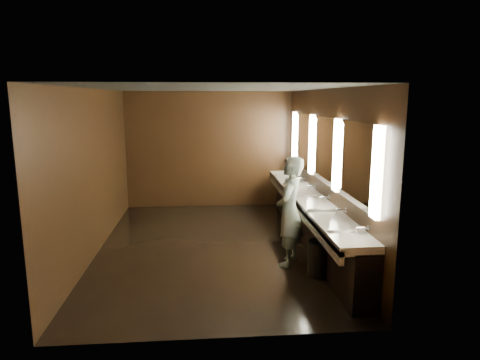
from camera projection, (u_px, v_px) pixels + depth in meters
name	position (u px, v px, depth m)	size (l,w,h in m)	color
floor	(213.00, 247.00, 7.72)	(6.00, 6.00, 0.00)	black
ceiling	(211.00, 89.00, 7.19)	(4.00, 6.00, 0.02)	#2D2D2B
wall_back	(209.00, 150.00, 10.39)	(4.00, 0.02, 2.80)	black
wall_front	(217.00, 218.00, 4.52)	(4.00, 0.02, 2.80)	black
wall_left	(94.00, 172.00, 7.29)	(0.02, 6.00, 2.80)	black
wall_right	(324.00, 169.00, 7.62)	(0.02, 6.00, 2.80)	black
sink_counter	(311.00, 218.00, 7.78)	(0.55, 5.40, 1.01)	black
mirror_band	(323.00, 149.00, 7.55)	(0.06, 5.03, 1.15)	white
person	(290.00, 211.00, 6.77)	(0.64, 0.42, 1.76)	#8ABFCE
trash_bin	(319.00, 259.00, 6.42)	(0.35, 0.35, 0.54)	black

